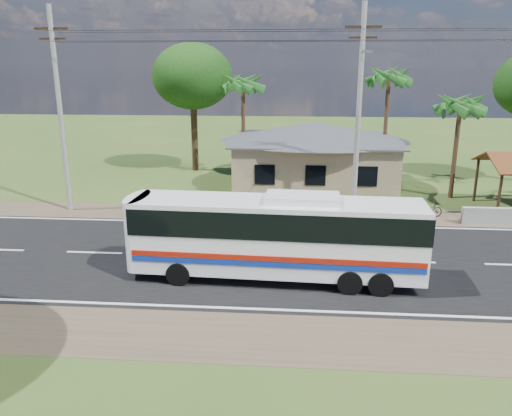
% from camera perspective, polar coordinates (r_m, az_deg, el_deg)
% --- Properties ---
extents(ground, '(120.00, 120.00, 0.00)m').
position_cam_1_polar(ground, '(21.55, 4.86, -5.83)').
color(ground, '#2E4D1B').
rests_on(ground, ground).
extents(road, '(120.00, 16.00, 0.03)m').
position_cam_1_polar(road, '(21.54, 4.86, -5.81)').
color(road, black).
rests_on(road, ground).
extents(house, '(12.40, 10.00, 5.00)m').
position_cam_1_polar(house, '(33.45, 6.63, 6.76)').
color(house, tan).
rests_on(house, ground).
extents(utility_poles, '(32.80, 2.22, 11.00)m').
position_cam_1_polar(utility_poles, '(26.73, 10.96, 10.99)').
color(utility_poles, '#9E9E99').
rests_on(utility_poles, ground).
extents(palm_near, '(2.80, 2.80, 6.70)m').
position_cam_1_polar(palm_near, '(32.56, 22.33, 10.87)').
color(palm_near, '#47301E').
rests_on(palm_near, ground).
extents(palm_mid, '(2.80, 2.80, 8.20)m').
position_cam_1_polar(palm_mid, '(36.04, 14.96, 14.23)').
color(palm_mid, '#47301E').
rests_on(palm_mid, ground).
extents(palm_far, '(2.80, 2.80, 7.70)m').
position_cam_1_polar(palm_far, '(36.21, -1.49, 14.00)').
color(palm_far, '#47301E').
rests_on(palm_far, ground).
extents(tree_behind_house, '(6.00, 6.00, 9.61)m').
position_cam_1_polar(tree_behind_house, '(38.78, -7.26, 14.67)').
color(tree_behind_house, '#47301E').
rests_on(tree_behind_house, ground).
extents(coach_bus, '(11.06, 2.80, 3.41)m').
position_cam_1_polar(coach_bus, '(18.93, 2.47, -2.66)').
color(coach_bus, white).
rests_on(coach_bus, ground).
extents(motorcycle, '(1.79, 0.98, 0.89)m').
position_cam_1_polar(motorcycle, '(28.58, 19.00, -0.16)').
color(motorcycle, black).
rests_on(motorcycle, ground).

